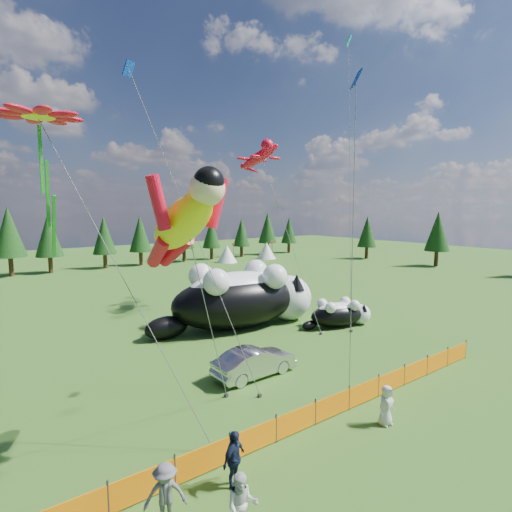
{
  "coord_description": "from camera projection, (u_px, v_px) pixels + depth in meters",
  "views": [
    {
      "loc": [
        -11.73,
        -13.62,
        8.53
      ],
      "look_at": [
        1.24,
        4.0,
        5.93
      ],
      "focal_mm": 28.0,
      "sensor_mm": 36.0,
      "label": 1
    }
  ],
  "objects": [
    {
      "name": "diamond_kite_a",
      "position": [
        134.0,
        81.0,
        20.47
      ],
      "size": [
        3.51,
        7.86,
        17.5
      ],
      "color": "#0B37B3",
      "rests_on": "ground"
    },
    {
      "name": "spectator_c",
      "position": [
        234.0,
        459.0,
        12.21
      ],
      "size": [
        1.18,
        0.91,
        1.8
      ],
      "primitive_type": "imported",
      "rotation": [
        0.0,
        0.0,
        0.4
      ],
      "color": "#141D39",
      "rests_on": "ground"
    },
    {
      "name": "flower_kite",
      "position": [
        39.0,
        120.0,
        14.39
      ],
      "size": [
        6.23,
        7.27,
        13.43
      ],
      "color": "red",
      "rests_on": "ground"
    },
    {
      "name": "ground",
      "position": [
        285.0,
        391.0,
        18.8
      ],
      "size": [
        160.0,
        160.0,
        0.0
      ],
      "primitive_type": "plane",
      "color": "#143A0A",
      "rests_on": "ground"
    },
    {
      "name": "gecko_kite",
      "position": [
        259.0,
        157.0,
        34.11
      ],
      "size": [
        3.98,
        12.86,
        15.91
      ],
      "color": "red",
      "rests_on": "ground"
    },
    {
      "name": "diamond_kite_c",
      "position": [
        356.0,
        91.0,
        17.19
      ],
      "size": [
        1.52,
        1.59,
        14.89
      ],
      "color": "#0B37B3",
      "rests_on": "ground"
    },
    {
      "name": "tree_line",
      "position": [
        70.0,
        242.0,
        54.32
      ],
      "size": [
        90.0,
        4.0,
        8.0
      ],
      "primitive_type": null,
      "color": "black",
      "rests_on": "ground"
    },
    {
      "name": "cat_small",
      "position": [
        340.0,
        313.0,
        29.02
      ],
      "size": [
        5.48,
        3.06,
        2.02
      ],
      "rotation": [
        0.0,
        0.0,
        -0.29
      ],
      "color": "black",
      "rests_on": "ground"
    },
    {
      "name": "diamond_kite_b",
      "position": [
        349.0,
        54.0,
        31.22
      ],
      "size": [
        4.89,
        5.08,
        22.81
      ],
      "color": "#0C9099",
      "rests_on": "ground"
    },
    {
      "name": "safety_fence",
      "position": [
        333.0,
        406.0,
        16.34
      ],
      "size": [
        22.06,
        0.06,
        1.1
      ],
      "color": "#262626",
      "rests_on": "ground"
    },
    {
      "name": "spectator_d",
      "position": [
        165.0,
        495.0,
        10.69
      ],
      "size": [
        1.29,
        1.01,
        1.78
      ],
      "primitive_type": "imported",
      "rotation": [
        0.0,
        0.0,
        -0.42
      ],
      "color": "#59585D",
      "rests_on": "ground"
    },
    {
      "name": "spectator_b",
      "position": [
        242.0,
        506.0,
        10.31
      ],
      "size": [
        1.0,
        0.88,
        1.77
      ],
      "primitive_type": "imported",
      "rotation": [
        0.0,
        0.0,
        -0.53
      ],
      "color": "silver",
      "rests_on": "ground"
    },
    {
      "name": "spectator_e",
      "position": [
        386.0,
        405.0,
        15.75
      ],
      "size": [
        0.82,
        0.56,
        1.61
      ],
      "primitive_type": "imported",
      "rotation": [
        0.0,
        0.0,
        -0.06
      ],
      "color": "silver",
      "rests_on": "ground"
    },
    {
      "name": "car",
      "position": [
        255.0,
        362.0,
        20.38
      ],
      "size": [
        4.56,
        1.73,
        1.49
      ],
      "primitive_type": "imported",
      "rotation": [
        0.0,
        0.0,
        1.6
      ],
      "color": "silver",
      "rests_on": "ground"
    },
    {
      "name": "cat_large",
      "position": [
        243.0,
        297.0,
        28.82
      ],
      "size": [
        12.85,
        5.73,
        4.65
      ],
      "rotation": [
        0.0,
        0.0,
        -0.13
      ],
      "color": "black",
      "rests_on": "ground"
    },
    {
      "name": "superhero_kite",
      "position": [
        182.0,
        223.0,
        12.86
      ],
      "size": [
        5.46,
        5.11,
        10.52
      ],
      "color": "yellow",
      "rests_on": "ground"
    },
    {
      "name": "festival_tents",
      "position": [
        162.0,
        259.0,
        57.1
      ],
      "size": [
        50.0,
        3.2,
        2.8
      ],
      "primitive_type": null,
      "color": "white",
      "rests_on": "ground"
    }
  ]
}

